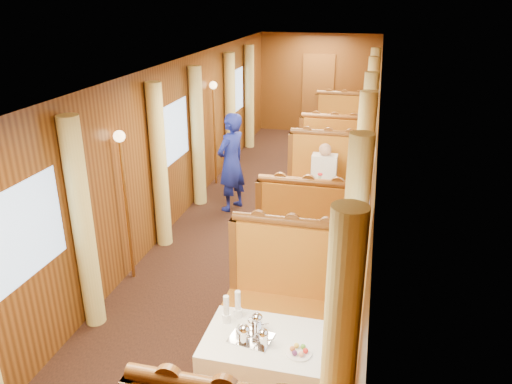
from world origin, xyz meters
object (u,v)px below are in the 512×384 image
(teapot_back, at_px, (257,324))
(teapot_left, at_px, (244,336))
(table_mid, at_px, (317,212))
(rose_vase_far, at_px, (340,121))
(table_far, at_px, (337,147))
(banquette_far_fwd, at_px, (333,159))
(tea_tray, at_px, (251,338))
(teapot_right, at_px, (263,340))
(banquette_mid_fwd, at_px, (307,240))
(banquette_mid_aft, at_px, (324,185))
(table_near, at_px, (266,374))
(banquette_near_aft, at_px, (287,303))
(banquette_far_aft, at_px, (341,132))
(steward, at_px, (231,162))
(rose_vase_mid, at_px, (320,178))
(fruit_plate, at_px, (299,352))
(passenger, at_px, (324,172))

(teapot_back, bearing_deg, teapot_left, -96.08)
(table_mid, relative_size, rose_vase_far, 2.92)
(table_far, distance_m, banquette_far_fwd, 1.02)
(tea_tray, distance_m, teapot_right, 0.15)
(banquette_mid_fwd, height_order, banquette_mid_aft, same)
(table_near, bearing_deg, teapot_back, 141.33)
(table_mid, bearing_deg, banquette_far_fwd, 90.00)
(banquette_near_aft, xyz_separation_m, banquette_far_aft, (0.00, 7.00, 0.00))
(tea_tray, xyz_separation_m, rose_vase_far, (0.15, 7.03, 0.17))
(teapot_left, bearing_deg, steward, 131.04)
(teapot_left, distance_m, teapot_right, 0.16)
(teapot_back, bearing_deg, table_far, 102.77)
(table_near, bearing_deg, banquette_mid_fwd, 90.00)
(table_mid, relative_size, teapot_left, 6.41)
(rose_vase_mid, bearing_deg, steward, 156.81)
(banquette_far_aft, bearing_deg, banquette_near_aft, -90.00)
(banquette_near_aft, bearing_deg, table_far, 90.00)
(teapot_left, bearing_deg, table_near, 53.79)
(banquette_mid_aft, height_order, teapot_back, banquette_mid_aft)
(teapot_back, bearing_deg, banquette_mid_aft, 102.30)
(steward, bearing_deg, banquette_near_aft, 49.15)
(fruit_plate, bearing_deg, rose_vase_far, 92.13)
(banquette_mid_aft, distance_m, tea_tray, 4.57)
(banquette_near_aft, bearing_deg, teapot_back, -96.27)
(banquette_mid_fwd, height_order, rose_vase_far, banquette_mid_fwd)
(tea_tray, bearing_deg, teapot_right, -27.95)
(table_mid, xyz_separation_m, steward, (-1.52, 0.66, 0.45))
(table_far, bearing_deg, rose_vase_far, -13.96)
(rose_vase_far, relative_size, steward, 0.22)
(banquette_far_aft, relative_size, teapot_right, 8.70)
(table_far, distance_m, teapot_left, 7.11)
(teapot_back, bearing_deg, steward, 122.75)
(banquette_far_fwd, height_order, rose_vase_mid, banquette_far_fwd)
(banquette_far_aft, relative_size, passenger, 1.76)
(banquette_mid_aft, relative_size, steward, 0.81)
(fruit_plate, height_order, steward, steward)
(table_near, relative_size, rose_vase_far, 2.92)
(table_mid, relative_size, rose_vase_mid, 2.92)
(teapot_right, distance_m, passenger, 4.37)
(table_far, height_order, teapot_left, teapot_left)
(teapot_left, distance_m, passenger, 4.37)
(banquette_near_aft, height_order, steward, steward)
(rose_vase_far, xyz_separation_m, steward, (-1.54, -2.84, -0.10))
(rose_vase_mid, bearing_deg, rose_vase_far, 89.91)
(table_far, xyz_separation_m, rose_vase_far, (0.03, -0.01, 0.55))
(table_near, distance_m, teapot_right, 0.45)
(banquette_far_fwd, relative_size, tea_tray, 3.94)
(banquette_far_aft, xyz_separation_m, teapot_right, (-0.01, -8.11, 0.39))
(banquette_far_aft, bearing_deg, banquette_mid_aft, -90.00)
(banquette_mid_fwd, relative_size, fruit_plate, 6.25)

